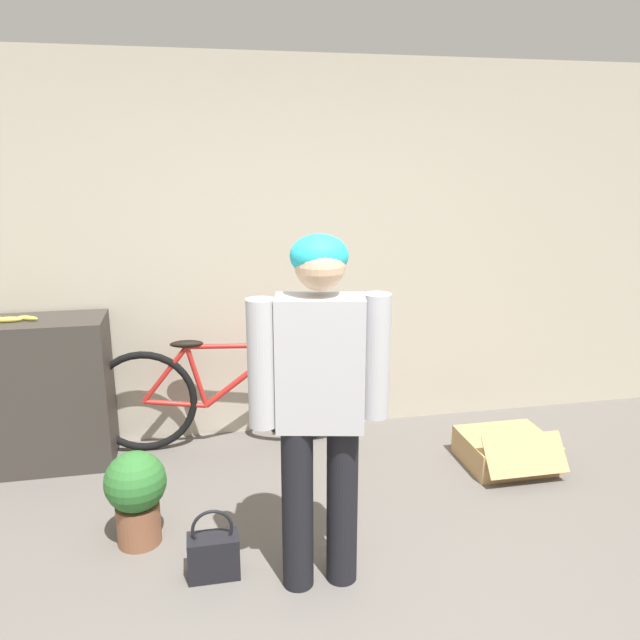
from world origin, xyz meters
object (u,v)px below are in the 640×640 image
(banana, at_px, (8,319))
(handbag, at_px, (214,554))
(cardboard_box, at_px, (506,450))
(bicycle, at_px, (225,394))
(person, at_px, (320,390))
(potted_plant, at_px, (136,493))

(banana, xyz_separation_m, handbag, (1.15, -1.34, -0.87))
(handbag, height_order, cardboard_box, handbag)
(bicycle, relative_size, handbag, 5.07)
(banana, height_order, handbag, banana)
(banana, bearing_deg, handbag, -49.39)
(banana, bearing_deg, person, -41.99)
(bicycle, height_order, banana, banana)
(handbag, xyz_separation_m, cardboard_box, (1.91, 0.76, -0.02))
(handbag, relative_size, potted_plant, 0.70)
(person, xyz_separation_m, bicycle, (-0.35, 1.54, -0.59))
(banana, height_order, cardboard_box, banana)
(bicycle, relative_size, cardboard_box, 3.19)
(person, bearing_deg, potted_plant, 162.51)
(person, height_order, banana, person)
(person, distance_m, bicycle, 1.68)
(potted_plant, bearing_deg, person, -29.51)
(cardboard_box, bearing_deg, potted_plant, -169.83)
(handbag, bearing_deg, potted_plant, 136.43)
(bicycle, relative_size, potted_plant, 3.55)
(person, xyz_separation_m, banana, (-1.64, 1.48, 0.03))
(cardboard_box, height_order, potted_plant, potted_plant)
(banana, relative_size, potted_plant, 0.70)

